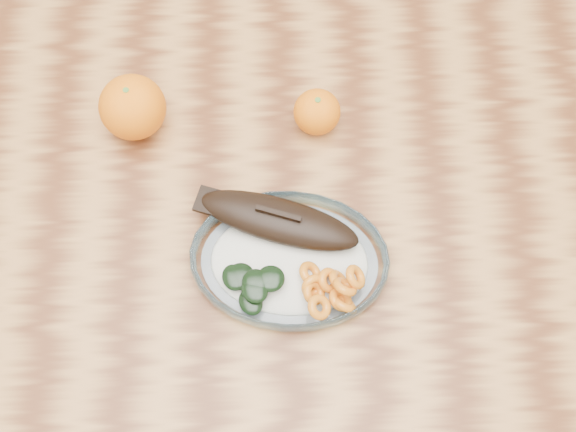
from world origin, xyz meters
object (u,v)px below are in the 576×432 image
(plated_meal, at_px, (289,258))
(orange_left, at_px, (133,107))
(dining_table, at_px, (214,246))
(orange_right, at_px, (317,112))

(plated_meal, xyz_separation_m, orange_left, (-0.21, 0.21, 0.03))
(dining_table, relative_size, orange_right, 18.37)
(orange_left, bearing_deg, plated_meal, -45.94)
(plated_meal, height_order, orange_left, orange_left)
(dining_table, distance_m, plated_meal, 0.17)
(dining_table, distance_m, orange_right, 0.25)
(plated_meal, height_order, orange_right, plated_meal)
(dining_table, relative_size, plated_meal, 2.38)
(plated_meal, xyz_separation_m, orange_right, (0.05, 0.21, 0.01))
(dining_table, xyz_separation_m, orange_left, (-0.10, 0.15, 0.14))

